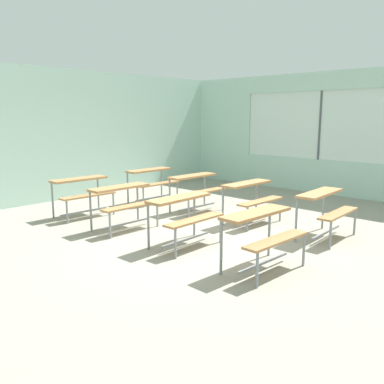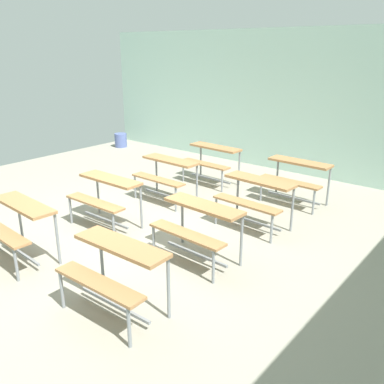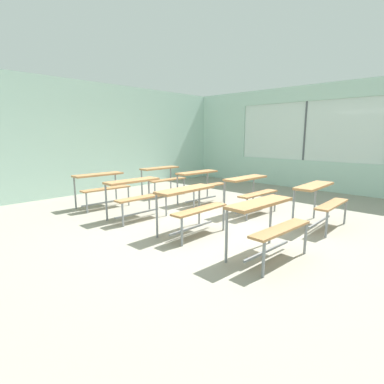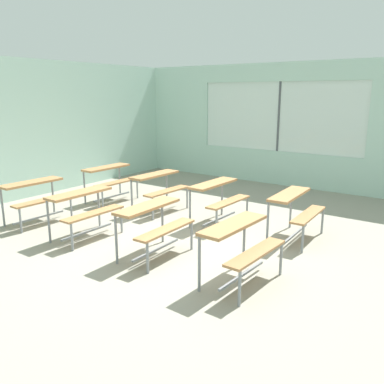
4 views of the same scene
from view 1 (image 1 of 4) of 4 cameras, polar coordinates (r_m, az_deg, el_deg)
name	(u,v)px [view 1 (image 1 of 4)]	position (r m, az deg, el deg)	size (l,w,h in m)	color
ground	(201,241)	(6.47, 1.34, -6.91)	(10.00, 9.00, 0.05)	gray
wall_back	(54,135)	(9.76, -18.92, 7.60)	(10.00, 0.12, 3.00)	silver
wall_right	(344,137)	(10.40, 20.78, 7.35)	(0.12, 9.00, 3.00)	silver
desk_bench_r0c0	(263,227)	(5.15, 10.00, -4.89)	(1.13, 0.65, 0.74)	#A87547
desk_bench_r0c1	(326,204)	(6.73, 18.44, -1.58)	(1.12, 0.62, 0.74)	#A87547
desk_bench_r1c0	(184,209)	(6.01, -1.09, -2.47)	(1.11, 0.61, 0.74)	#A87547
desk_bench_r1c1	(251,193)	(7.37, 8.41, -0.11)	(1.12, 0.63, 0.74)	#A87547
desk_bench_r2c0	(123,197)	(7.01, -9.68, -0.71)	(1.11, 0.61, 0.74)	#A87547
desk_bench_r2c1	(196,184)	(8.21, 0.59, 1.11)	(1.13, 0.65, 0.74)	#A87547
desk_bench_r3c0	(82,188)	(8.09, -15.28, 0.58)	(1.12, 0.63, 0.74)	#A87547
desk_bench_r3c1	(152,177)	(9.17, -5.69, 2.07)	(1.11, 0.62, 0.74)	#A87547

